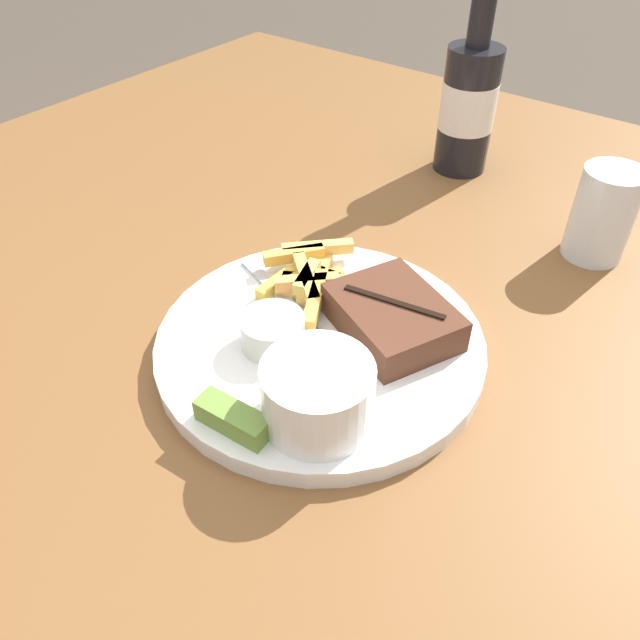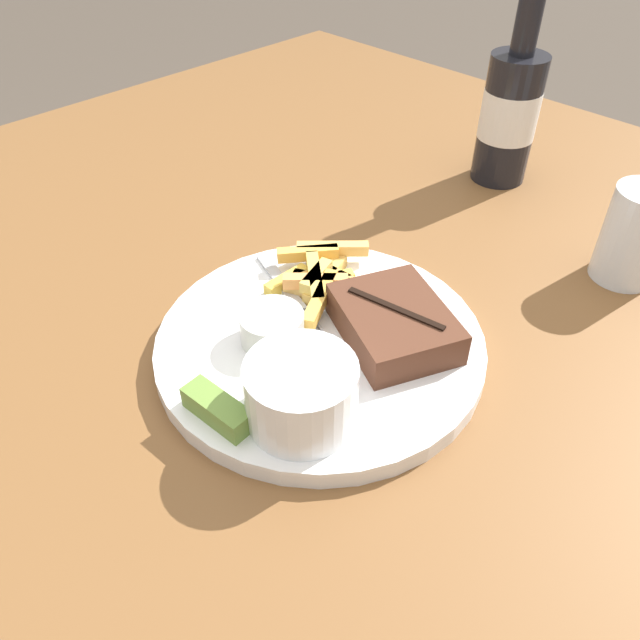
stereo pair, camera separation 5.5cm
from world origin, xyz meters
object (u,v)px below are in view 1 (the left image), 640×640
(dinner_plate, at_px, (320,344))
(steak_portion, at_px, (392,317))
(coleslaw_cup, at_px, (318,391))
(pickle_spear, at_px, (233,419))
(beer_bottle, at_px, (468,102))
(fork_utensil, at_px, (276,291))
(dipping_sauce_cup, at_px, (273,330))
(drinking_glass, at_px, (603,214))

(dinner_plate, distance_m, steak_portion, 0.07)
(steak_portion, relative_size, coleslaw_cup, 1.57)
(pickle_spear, height_order, beer_bottle, beer_bottle)
(pickle_spear, bearing_deg, steak_portion, 78.18)
(coleslaw_cup, height_order, beer_bottle, beer_bottle)
(fork_utensil, distance_m, beer_bottle, 0.39)
(dipping_sauce_cup, bearing_deg, coleslaw_cup, -27.59)
(fork_utensil, bearing_deg, drinking_glass, 71.36)
(pickle_spear, bearing_deg, beer_bottle, 98.85)
(drinking_glass, bearing_deg, dipping_sauce_cup, -116.43)
(dinner_plate, relative_size, pickle_spear, 4.69)
(steak_portion, bearing_deg, fork_utensil, -169.84)
(dinner_plate, height_order, pickle_spear, pickle_spear)
(steak_portion, bearing_deg, pickle_spear, -101.82)
(coleslaw_cup, bearing_deg, beer_bottle, 104.92)
(fork_utensil, bearing_deg, dipping_sauce_cup, -32.13)
(coleslaw_cup, distance_m, fork_utensil, 0.17)
(beer_bottle, distance_m, drinking_glass, 0.24)
(steak_portion, bearing_deg, dinner_plate, -134.60)
(coleslaw_cup, bearing_deg, drinking_glass, 77.36)
(beer_bottle, bearing_deg, drinking_glass, -23.90)
(fork_utensil, bearing_deg, beer_bottle, 108.40)
(pickle_spear, bearing_deg, dipping_sauce_cup, 112.50)
(coleslaw_cup, relative_size, drinking_glass, 0.87)
(drinking_glass, bearing_deg, coleslaw_cup, -102.64)
(fork_utensil, bearing_deg, steak_portion, 28.97)
(dipping_sauce_cup, relative_size, beer_bottle, 0.22)
(dipping_sauce_cup, distance_m, pickle_spear, 0.10)
(coleslaw_cup, distance_m, dipping_sauce_cup, 0.10)
(dinner_plate, height_order, dipping_sauce_cup, dipping_sauce_cup)
(steak_portion, relative_size, dipping_sauce_cup, 2.41)
(fork_utensil, xyz_separation_m, drinking_glass, (0.22, 0.28, 0.03))
(pickle_spear, height_order, fork_utensil, pickle_spear)
(steak_portion, bearing_deg, coleslaw_cup, -85.25)
(fork_utensil, relative_size, drinking_glass, 1.29)
(fork_utensil, bearing_deg, pickle_spear, -41.51)
(fork_utensil, bearing_deg, coleslaw_cup, -19.12)
(coleslaw_cup, xyz_separation_m, drinking_glass, (0.09, 0.39, 0.00))
(steak_portion, height_order, fork_utensil, steak_portion)
(pickle_spear, relative_size, drinking_glass, 0.63)
(dipping_sauce_cup, distance_m, beer_bottle, 0.44)
(dinner_plate, height_order, coleslaw_cup, coleslaw_cup)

